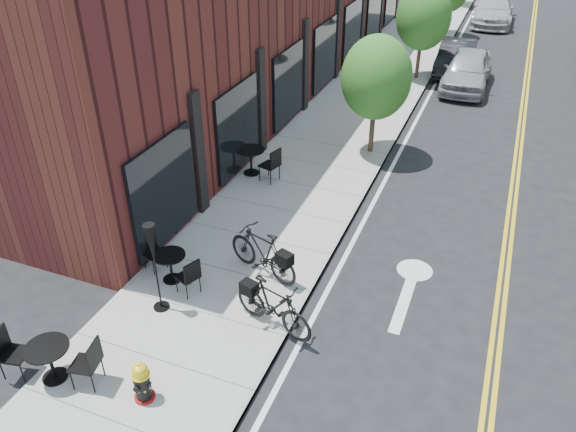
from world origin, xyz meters
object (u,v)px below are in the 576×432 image
at_px(bistro_set_a, 49,358).
at_px(bistro_set_c, 251,158).
at_px(bicycle_left, 263,252).
at_px(patio_umbrella, 153,250).
at_px(bicycle_right, 273,306).
at_px(parked_car_a, 467,70).
at_px(parked_car_b, 456,57).
at_px(fire_hydrant, 142,382).
at_px(parked_car_c, 493,9).
at_px(bistro_set_b, 170,263).

relative_size(bistro_set_a, bistro_set_c, 0.96).
bearing_deg(bistro_set_a, bistro_set_c, 78.25).
height_order(bicycle_left, bistro_set_c, bicycle_left).
bearing_deg(bistro_set_c, patio_umbrella, -67.34).
distance_m(bicycle_left, bicycle_right, 1.81).
relative_size(bicycle_right, bistro_set_c, 0.96).
distance_m(bistro_set_a, parked_car_a, 20.07).
distance_m(bistro_set_c, parked_car_b, 13.37).
relative_size(fire_hydrant, patio_umbrella, 0.40).
bearing_deg(bicycle_left, fire_hydrant, 11.97).
height_order(bicycle_right, parked_car_b, parked_car_b).
relative_size(bicycle_left, parked_car_c, 0.36).
height_order(bicycle_right, parked_car_c, parked_car_c).
bearing_deg(bistro_set_a, parked_car_b, 66.60).
bearing_deg(fire_hydrant, parked_car_a, 75.86).
height_order(bicycle_left, parked_car_a, parked_car_a).
bearing_deg(patio_umbrella, parked_car_a, 75.65).
relative_size(bicycle_right, parked_car_b, 0.46).
relative_size(patio_umbrella, parked_car_c, 0.39).
bearing_deg(bistro_set_b, parked_car_b, 99.95).
relative_size(fire_hydrant, bicycle_right, 0.44).
distance_m(bicycle_left, parked_car_a, 15.36).
xyz_separation_m(bistro_set_b, patio_umbrella, (0.29, -0.91, 1.07)).
height_order(patio_umbrella, parked_car_b, patio_umbrella).
distance_m(fire_hydrant, patio_umbrella, 2.67).
distance_m(bicycle_right, patio_umbrella, 2.68).
distance_m(bicycle_right, parked_car_b, 18.62).
distance_m(bicycle_right, bistro_set_a, 4.27).
height_order(bistro_set_a, bistro_set_c, bistro_set_c).
bearing_deg(parked_car_a, bistro_set_b, -105.88).
bearing_deg(bicycle_left, bistro_set_b, -42.75).
bearing_deg(parked_car_a, bistro_set_c, -115.43).
distance_m(patio_umbrella, parked_car_c, 29.46).
bearing_deg(bistro_set_b, bicycle_right, 10.53).
bearing_deg(patio_umbrella, bicycle_right, 7.71).
bearing_deg(bistro_set_c, bicycle_left, -46.41).
height_order(bistro_set_a, parked_car_b, parked_car_b).
xyz_separation_m(bicycle_left, bicycle_right, (0.92, -1.56, -0.02)).
xyz_separation_m(bistro_set_b, bistro_set_c, (-0.49, 5.39, 0.07)).
relative_size(fire_hydrant, bistro_set_c, 0.43).
relative_size(bicycle_left, patio_umbrella, 0.94).
bearing_deg(parked_car_b, parked_car_a, -69.56).
xyz_separation_m(bicycle_right, patio_umbrella, (-2.49, -0.34, 0.95)).
bearing_deg(patio_umbrella, bistro_set_b, 107.60).
height_order(bicycle_right, parked_car_a, parked_car_a).
bearing_deg(fire_hydrant, bistro_set_b, 108.93).
relative_size(bistro_set_c, parked_car_b, 0.48).
xyz_separation_m(fire_hydrant, patio_umbrella, (-1.04, 2.18, 1.13)).
distance_m(bicycle_right, parked_car_c, 28.84).
distance_m(fire_hydrant, bistro_set_c, 8.68).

